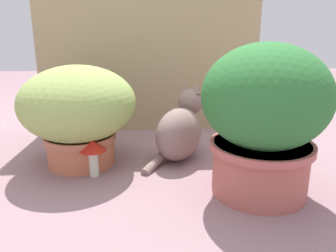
% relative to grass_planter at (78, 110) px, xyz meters
% --- Properties ---
extents(ground_plane, '(6.00, 6.00, 0.00)m').
position_rel_grass_planter_xyz_m(ground_plane, '(0.20, -0.14, -0.23)').
color(ground_plane, gray).
extents(cardboard_backdrop, '(1.13, 0.03, 0.95)m').
position_rel_grass_planter_xyz_m(cardboard_backdrop, '(0.29, 0.45, 0.25)').
color(cardboard_backdrop, tan).
rests_on(cardboard_backdrop, ground).
extents(grass_planter, '(0.46, 0.46, 0.40)m').
position_rel_grass_planter_xyz_m(grass_planter, '(0.00, 0.00, 0.00)').
color(grass_planter, '#C26C4B').
rests_on(grass_planter, ground).
extents(leafy_planter, '(0.41, 0.41, 0.50)m').
position_rel_grass_planter_xyz_m(leafy_planter, '(0.64, -0.29, 0.04)').
color(leafy_planter, '#B15D52').
rests_on(leafy_planter, ground).
extents(cat, '(0.30, 0.33, 0.32)m').
position_rel_grass_planter_xyz_m(cat, '(0.41, 0.03, -0.10)').
color(cat, gray).
rests_on(cat, ground).
extents(mushroom_ornament_red, '(0.10, 0.10, 0.14)m').
position_rel_grass_planter_xyz_m(mushroom_ornament_red, '(0.07, -0.12, -0.12)').
color(mushroom_ornament_red, silver).
rests_on(mushroom_ornament_red, ground).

